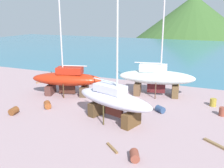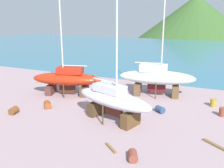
# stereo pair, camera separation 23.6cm
# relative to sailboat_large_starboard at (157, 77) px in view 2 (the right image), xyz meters

# --- Properties ---
(ground_plane) EXTENTS (50.62, 50.62, 0.00)m
(ground_plane) POSITION_rel_sailboat_large_starboard_xyz_m (-4.91, -7.51, -2.10)
(ground_plane) COLOR gray
(sea_water) EXTENTS (144.02, 63.22, 0.01)m
(sea_water) POSITION_rel_sailboat_large_starboard_xyz_m (-4.91, 36.76, -2.10)
(sea_water) COLOR teal
(sea_water) RESTS_ON ground
(headland_hill) EXTENTS (99.96, 99.96, 37.56)m
(headland_hill) POSITION_rel_sailboat_large_starboard_xyz_m (-8.41, 114.89, -2.10)
(headland_hill) COLOR #355727
(headland_hill) RESTS_ON ground
(sailboat_large_starboard) EXTENTS (8.73, 3.92, 12.57)m
(sailboat_large_starboard) POSITION_rel_sailboat_large_starboard_xyz_m (0.00, 0.00, 0.00)
(sailboat_large_starboard) COLOR brown
(sailboat_large_starboard) RESTS_ON ground
(sailboat_small_center) EXTENTS (8.32, 4.47, 11.45)m
(sailboat_small_center) POSITION_rel_sailboat_large_starboard_xyz_m (-9.33, -3.81, -0.25)
(sailboat_small_center) COLOR #512E29
(sailboat_small_center) RESTS_ON ground
(sailboat_far_slipway) EXTENTS (8.05, 4.56, 13.24)m
(sailboat_far_slipway) POSITION_rel_sailboat_large_starboard_xyz_m (-1.70, -8.35, -0.19)
(sailboat_far_slipway) COLOR brown
(sailboat_far_slipway) RESTS_ON ground
(worker) EXTENTS (0.42, 0.50, 1.65)m
(worker) POSITION_rel_sailboat_large_starboard_xyz_m (1.70, 5.21, -1.25)
(worker) COLOR orange
(worker) RESTS_ON ground
(barrel_blue_faded) EXTENTS (1.12, 1.13, 0.66)m
(barrel_blue_faded) POSITION_rel_sailboat_large_starboard_xyz_m (-8.77, -8.25, -1.78)
(barrel_blue_faded) COLOR brown
(barrel_blue_faded) RESTS_ON ground
(barrel_tipped_right) EXTENTS (1.03, 0.99, 0.61)m
(barrel_tipped_right) POSITION_rel_sailboat_large_starboard_xyz_m (1.67, -4.97, -1.80)
(barrel_tipped_right) COLOR navy
(barrel_tipped_right) RESTS_ON ground
(barrel_by_slipway) EXTENTS (0.77, 0.91, 0.65)m
(barrel_by_slipway) POSITION_rel_sailboat_large_starboard_xyz_m (-10.63, -10.79, -1.78)
(barrel_by_slipway) COLOR brown
(barrel_by_slipway) RESTS_ON ground
(barrel_tar_black) EXTENTS (0.91, 1.06, 0.59)m
(barrel_tar_black) POSITION_rel_sailboat_large_starboard_xyz_m (1.97, -13.53, -1.81)
(barrel_tar_black) COLOR brown
(barrel_tar_black) RESTS_ON ground
(barrel_tipped_center) EXTENTS (0.74, 0.74, 0.78)m
(barrel_tipped_center) POSITION_rel_sailboat_large_starboard_xyz_m (6.16, -1.23, -1.71)
(barrel_tipped_center) COLOR olive
(barrel_tipped_center) RESTS_ON ground
(barrel_tipped_left) EXTENTS (0.84, 0.84, 0.79)m
(barrel_tipped_left) POSITION_rel_sailboat_large_starboard_xyz_m (7.02, -3.55, -1.71)
(barrel_tipped_left) COLOR brown
(barrel_tipped_left) RESTS_ON ground
(timber_long_aft) EXTENTS (1.22, 1.07, 0.13)m
(timber_long_aft) POSITION_rel_sailboat_large_starboard_xyz_m (0.13, -12.86, -2.04)
(timber_long_aft) COLOR brown
(timber_long_aft) RESTS_ON ground
(timber_plank_near) EXTENTS (1.56, 1.99, 0.18)m
(timber_plank_near) POSITION_rel_sailboat_large_starboard_xyz_m (-15.16, -0.47, -2.01)
(timber_plank_near) COLOR #886348
(timber_plank_near) RESTS_ON ground
(timber_plank_far) EXTENTS (2.60, 1.95, 0.15)m
(timber_plank_far) POSITION_rel_sailboat_large_starboard_xyz_m (7.10, -9.86, -2.03)
(timber_plank_far) COLOR brown
(timber_plank_far) RESTS_ON ground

